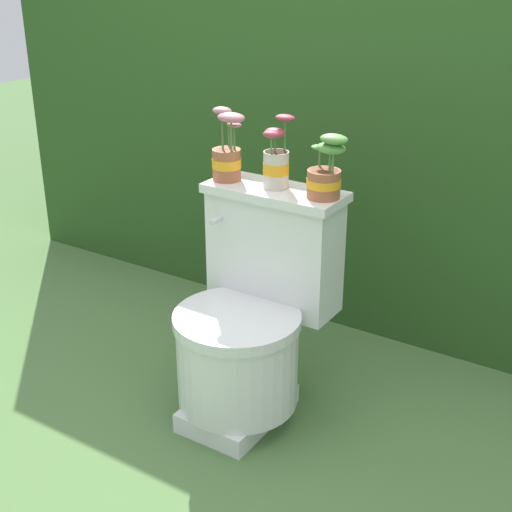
% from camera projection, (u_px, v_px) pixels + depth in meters
% --- Properties ---
extents(ground_plane, '(12.00, 12.00, 0.00)m').
position_uv_depth(ground_plane, '(245.00, 422.00, 2.40)').
color(ground_plane, '#4C703D').
extents(hedge_backdrop, '(3.59, 0.85, 1.37)m').
position_uv_depth(hedge_backdrop, '(399.00, 147.00, 3.07)').
color(hedge_backdrop, '#284C1E').
rests_on(hedge_backdrop, ground).
extents(toilet, '(0.47, 0.53, 0.76)m').
position_uv_depth(toilet, '(251.00, 322.00, 2.37)').
color(toilet, silver).
rests_on(toilet, ground).
extents(potted_plant_left, '(0.13, 0.11, 0.25)m').
position_uv_depth(potted_plant_left, '(227.00, 153.00, 2.35)').
color(potted_plant_left, '#9E5638').
rests_on(potted_plant_left, toilet).
extents(potted_plant_midleft, '(0.10, 0.09, 0.24)m').
position_uv_depth(potted_plant_midleft, '(276.00, 162.00, 2.27)').
color(potted_plant_midleft, beige).
rests_on(potted_plant_midleft, toilet).
extents(potted_plant_middle, '(0.14, 0.11, 0.21)m').
position_uv_depth(potted_plant_middle, '(326.00, 173.00, 2.18)').
color(potted_plant_middle, '#9E5638').
rests_on(potted_plant_middle, toilet).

